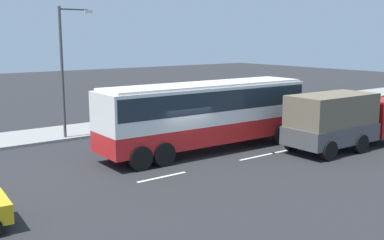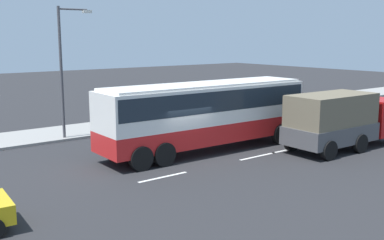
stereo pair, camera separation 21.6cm
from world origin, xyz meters
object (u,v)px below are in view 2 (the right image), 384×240
object	(u,v)px
cargo_truck	(343,119)
street_lamp	(65,63)
pedestrian_near_curb	(119,110)
coach_bus	(206,109)

from	to	relation	value
cargo_truck	street_lamp	world-z (taller)	street_lamp
pedestrian_near_curb	coach_bus	bearing A→B (deg)	5.27
cargo_truck	pedestrian_near_curb	distance (m)	13.67
coach_bus	street_lamp	world-z (taller)	street_lamp
cargo_truck	pedestrian_near_curb	bearing A→B (deg)	119.53
pedestrian_near_curb	street_lamp	xyz separation A→B (m)	(-4.01, -1.23, 3.20)
cargo_truck	coach_bus	bearing A→B (deg)	147.28
pedestrian_near_curb	street_lamp	distance (m)	5.27
pedestrian_near_curb	street_lamp	size ratio (longest dim) A/B	0.24
pedestrian_near_curb	street_lamp	bearing A→B (deg)	-71.59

